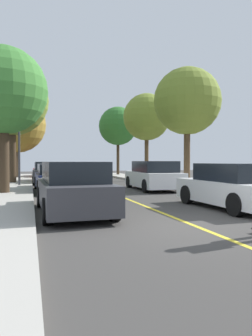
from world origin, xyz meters
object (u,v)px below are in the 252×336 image
at_px(parked_car_right_nearest, 232,187).
at_px(street_tree_right_nearest, 187,101).
at_px(parked_car_left_near, 55,178).
at_px(street_tree_left_near, 12,100).
at_px(street_tree_left_nearest, 3,91).
at_px(street_tree_left_far, 17,124).
at_px(parked_car_right_near, 153,176).
at_px(parked_car_left_nearest, 73,188).
at_px(parked_car_left_farthest, 44,170).
at_px(streetlamp, 19,123).
at_px(parked_car_left_far, 49,173).
at_px(street_tree_right_far, 118,126).
at_px(street_tree_right_near, 147,117).

xyz_separation_m(parked_car_right_nearest, street_tree_right_nearest, (2.23, 7.44, 4.07)).
relative_size(parked_car_left_near, street_tree_left_near, 0.61).
height_order(parked_car_right_nearest, street_tree_left_near, street_tree_left_near).
distance_m(street_tree_left_nearest, street_tree_left_far, 13.95).
bearing_deg(parked_car_right_near, parked_car_left_nearest, -127.72).
relative_size(parked_car_left_farthest, street_tree_left_near, 0.62).
distance_m(street_tree_left_far, streetlamp, 9.71).
height_order(parked_car_left_far, parked_car_left_farthest, parked_car_left_far).
bearing_deg(street_tree_left_nearest, street_tree_right_far, 59.98).
relative_size(street_tree_right_near, street_tree_right_far, 0.95).
xyz_separation_m(street_tree_left_near, street_tree_right_far, (9.38, 9.36, -0.40)).
distance_m(parked_car_left_far, street_tree_left_near, 5.14).
relative_size(parked_car_left_farthest, parked_car_right_near, 1.03).
xyz_separation_m(street_tree_right_nearest, street_tree_right_near, (0.00, 6.49, -0.04)).
bearing_deg(parked_car_right_nearest, parked_car_left_near, 123.32).
bearing_deg(parked_car_left_farthest, street_tree_right_far, 12.63).
bearing_deg(parked_car_left_far, street_tree_right_far, 50.95).
xyz_separation_m(parked_car_right_near, street_tree_right_far, (2.23, 15.37, 4.18)).
height_order(parked_car_left_nearest, street_tree_left_nearest, street_tree_left_nearest).
xyz_separation_m(parked_car_left_far, parked_car_right_nearest, (4.92, -13.34, -0.02)).
xyz_separation_m(parked_car_left_nearest, parked_car_left_farthest, (-0.00, 20.12, -0.06)).
xyz_separation_m(parked_car_left_near, street_tree_left_nearest, (-2.23, -1.57, 3.80)).
bearing_deg(street_tree_right_near, street_tree_right_far, 90.00).
bearing_deg(streetlamp, parked_car_left_farthest, 80.40).
bearing_deg(street_tree_right_far, street_tree_right_nearest, -90.00).
height_order(parked_car_right_near, street_tree_right_far, street_tree_right_far).
distance_m(parked_car_left_nearest, parked_car_left_far, 12.91).
bearing_deg(street_tree_right_far, parked_car_right_nearest, -95.75).
relative_size(parked_car_left_far, parked_car_right_near, 1.03).
relative_size(parked_car_left_near, street_tree_left_nearest, 0.73).
distance_m(parked_car_left_far, street_tree_left_far, 7.89).
relative_size(street_tree_left_nearest, street_tree_left_near, 0.83).
xyz_separation_m(street_tree_left_nearest, street_tree_left_near, (0.00, 6.88, 0.86)).
height_order(parked_car_left_near, street_tree_left_near, street_tree_left_near).
bearing_deg(parked_car_left_nearest, street_tree_right_nearest, 44.43).
bearing_deg(parked_car_right_nearest, street_tree_right_near, 80.91).
xyz_separation_m(street_tree_left_near, street_tree_right_nearest, (9.38, -5.35, -0.55)).
bearing_deg(street_tree_left_nearest, street_tree_left_near, 90.00).
xyz_separation_m(parked_car_left_far, street_tree_right_nearest, (7.15, -5.90, 4.05)).
height_order(parked_car_left_nearest, parked_car_left_far, parked_car_left_nearest).
relative_size(parked_car_left_far, parked_car_right_nearest, 1.13).
distance_m(parked_car_left_nearest, parked_car_left_farthest, 20.12).
bearing_deg(street_tree_right_nearest, street_tree_left_near, 150.28).
bearing_deg(parked_car_left_nearest, parked_car_left_farthest, 90.00).
height_order(street_tree_right_nearest, street_tree_right_far, street_tree_right_far).
bearing_deg(parked_car_left_nearest, streetlamp, 100.14).
bearing_deg(parked_car_left_nearest, street_tree_left_nearest, 112.11).
bearing_deg(street_tree_left_near, streetlamp, -79.44).
xyz_separation_m(parked_car_left_farthest, street_tree_right_far, (7.15, 1.60, 4.24)).
relative_size(parked_car_right_near, street_tree_left_far, 0.66).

